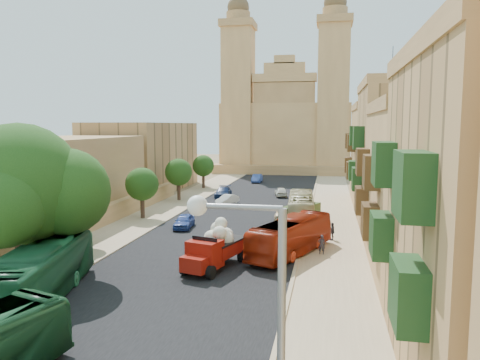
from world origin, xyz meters
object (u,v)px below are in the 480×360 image
at_px(bus_green_north, 41,273).
at_px(car_white_b, 281,192).
at_px(ficus_tree, 22,188).
at_px(car_blue_a, 184,221).
at_px(street_tree_a, 82,208).
at_px(bus_cream_east, 301,207).
at_px(olive_pickup, 301,215).
at_px(street_tree_c, 179,172).
at_px(street_tree_b, 142,184).
at_px(church, 287,126).
at_px(pedestrian_a, 322,245).
at_px(car_dkblue, 223,192).
at_px(street_tree_d, 203,166).
at_px(red_truck, 215,247).
at_px(car_cream, 286,214).
at_px(bus_red_east, 291,236).
at_px(car_blue_b, 257,178).
at_px(car_white_a, 227,200).
at_px(pedestrian_c, 332,231).
at_px(streetlamp, 259,338).

bearing_deg(bus_green_north, car_white_b, 65.37).
height_order(ficus_tree, car_blue_a, ficus_tree).
bearing_deg(street_tree_a, bus_cream_east, 39.20).
bearing_deg(olive_pickup, street_tree_c, 143.15).
relative_size(street_tree_b, car_blue_a, 1.37).
distance_m(church, olive_pickup, 56.02).
distance_m(street_tree_a, pedestrian_a, 18.88).
relative_size(bus_cream_east, car_dkblue, 2.15).
relative_size(church, street_tree_d, 7.11).
relative_size(red_truck, car_cream, 1.27).
xyz_separation_m(street_tree_d, bus_green_north, (3.50, -46.79, -1.88)).
bearing_deg(bus_red_east, car_blue_b, -55.84).
bearing_deg(street_tree_d, street_tree_c, -90.00).
relative_size(ficus_tree, bus_green_north, 0.89).
xyz_separation_m(car_white_a, pedestrian_c, (12.60, -15.80, 0.17)).
bearing_deg(church, car_dkblue, -97.10).
xyz_separation_m(ficus_tree, car_white_b, (12.11, 37.51, -5.18)).
xyz_separation_m(street_tree_a, car_dkblue, (5.12, 27.40, -2.48)).
relative_size(streetlamp, pedestrian_a, 5.47).
relative_size(street_tree_a, streetlamp, 0.58).
relative_size(car_blue_b, pedestrian_a, 2.75).
bearing_deg(car_cream, pedestrian_c, 117.75).
bearing_deg(street_tree_b, bus_cream_east, 4.77).
xyz_separation_m(olive_pickup, car_white_a, (-9.63, 10.21, -0.37)).
xyz_separation_m(car_dkblue, pedestrian_a, (13.55, -25.93, 0.06)).
xyz_separation_m(red_truck, car_dkblue, (-6.47, 30.74, -0.79)).
bearing_deg(car_blue_a, car_white_a, 79.95).
distance_m(streetlamp, car_white_b, 53.95).
relative_size(street_tree_a, car_dkblue, 0.99).
bearing_deg(street_tree_d, car_white_a, -64.10).
xyz_separation_m(streetlamp, car_white_a, (-10.85, 45.84, -4.61)).
bearing_deg(bus_green_north, car_blue_a, 71.48).
bearing_deg(olive_pickup, church, 96.74).
distance_m(street_tree_a, street_tree_c, 24.00).
relative_size(street_tree_d, olive_pickup, 0.98).
distance_m(olive_pickup, bus_cream_east, 1.80).
relative_size(red_truck, car_blue_b, 1.48).
distance_m(ficus_tree, bus_red_east, 18.76).
bearing_deg(street_tree_a, car_blue_b, 81.01).
distance_m(bus_green_north, car_blue_a, 19.12).
bearing_deg(streetlamp, street_tree_d, 106.46).
height_order(red_truck, car_cream, red_truck).
distance_m(street_tree_a, streetlamp, 29.90).
bearing_deg(pedestrian_c, red_truck, -36.44).
height_order(street_tree_a, bus_green_north, street_tree_a).
bearing_deg(car_dkblue, street_tree_b, -114.12).
xyz_separation_m(pedestrian_a, pedestrian_c, (0.81, 4.57, 0.01)).
bearing_deg(car_blue_a, streetlamp, -74.90).
distance_m(ficus_tree, pedestrian_a, 21.02).
height_order(red_truck, car_blue_a, red_truck).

